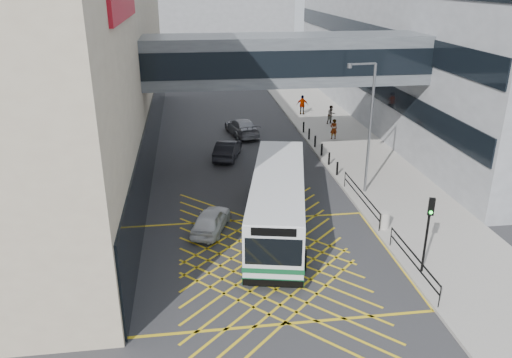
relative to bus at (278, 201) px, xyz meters
name	(u,v)px	position (x,y,z in m)	size (l,w,h in m)	color
ground	(268,262)	(-1.02, -3.13, -1.69)	(120.00, 120.00, 0.00)	#333335
building_right	(491,6)	(22.96, 20.87, 8.31)	(24.09, 44.00, 20.00)	gray
building_far	(192,2)	(-3.02, 56.87, 7.31)	(28.00, 16.00, 18.00)	gray
skybridge	(286,59)	(1.98, 8.87, 5.81)	(20.00, 4.10, 3.00)	#4D5257
pavement	(353,150)	(7.98, 11.87, -1.61)	(6.00, 54.00, 0.16)	#A09B92
box_junction	(268,262)	(-1.02, -3.13, -1.69)	(12.00, 9.00, 0.01)	gold
bus	(278,201)	(0.00, 0.00, 0.00)	(4.89, 11.57, 3.16)	silver
car_white	(211,220)	(-3.46, 0.41, -1.08)	(1.58, 3.87, 1.23)	white
car_dark	(228,149)	(-1.66, 11.67, -1.02)	(1.69, 4.31, 1.35)	black
car_silver	(242,126)	(0.02, 17.29, -0.94)	(2.04, 4.82, 1.50)	gray
traffic_light	(428,224)	(5.60, -5.12, 0.84)	(0.29, 0.43, 3.65)	black
street_lamp	(368,121)	(5.96, 3.98, 2.91)	(1.77, 0.37, 7.80)	slate
litter_bin	(384,220)	(5.50, -0.82, -1.08)	(0.52, 0.52, 0.90)	#ADA89E
kerb_railings	(382,220)	(5.13, -1.36, -0.82)	(0.05, 12.54, 1.00)	black
bollards	(318,145)	(5.23, 11.87, -1.08)	(0.14, 10.14, 0.90)	black
pedestrian_a	(334,129)	(7.21, 14.74, -0.72)	(0.65, 0.46, 1.63)	gray
pedestrian_b	(331,115)	(8.26, 19.17, -0.70)	(0.81, 0.47, 1.66)	gray
pedestrian_c	(302,105)	(6.43, 22.76, -0.61)	(1.09, 0.53, 1.85)	gray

